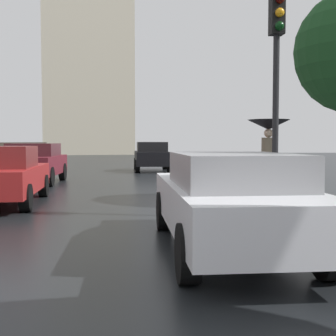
{
  "coord_description": "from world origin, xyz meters",
  "views": [
    {
      "loc": [
        1.47,
        -1.7,
        1.5
      ],
      "look_at": [
        2.28,
        8.01,
        0.94
      ],
      "focal_mm": 48.81,
      "sensor_mm": 36.0,
      "label": 1
    }
  ],
  "objects_px": {
    "car_white_near_kerb": "(229,199)",
    "car_black_behind_camera": "(152,156)",
    "traffic_light": "(277,62)",
    "pedestrian_with_umbrella_far": "(269,135)",
    "car_red_far_lane": "(3,175)",
    "car_maroon_mid_road": "(34,162)"
  },
  "relations": [
    {
      "from": "car_red_far_lane",
      "to": "traffic_light",
      "type": "bearing_deg",
      "value": 153.64
    },
    {
      "from": "car_maroon_mid_road",
      "to": "car_white_near_kerb",
      "type": "bearing_deg",
      "value": 115.52
    },
    {
      "from": "car_white_near_kerb",
      "to": "pedestrian_with_umbrella_far",
      "type": "relative_size",
      "value": 2.39
    },
    {
      "from": "car_maroon_mid_road",
      "to": "pedestrian_with_umbrella_far",
      "type": "bearing_deg",
      "value": 142.31
    },
    {
      "from": "car_black_behind_camera",
      "to": "pedestrian_with_umbrella_far",
      "type": "relative_size",
      "value": 2.05
    },
    {
      "from": "car_white_near_kerb",
      "to": "traffic_light",
      "type": "xyz_separation_m",
      "value": [
        1.46,
        2.5,
        2.32
      ]
    },
    {
      "from": "car_red_far_lane",
      "to": "pedestrian_with_umbrella_far",
      "type": "distance_m",
      "value": 6.59
    },
    {
      "from": "car_white_near_kerb",
      "to": "car_black_behind_camera",
      "type": "bearing_deg",
      "value": 90.14
    },
    {
      "from": "car_maroon_mid_road",
      "to": "traffic_light",
      "type": "height_order",
      "value": "traffic_light"
    },
    {
      "from": "car_white_near_kerb",
      "to": "car_black_behind_camera",
      "type": "relative_size",
      "value": 1.17
    },
    {
      "from": "car_maroon_mid_road",
      "to": "car_red_far_lane",
      "type": "height_order",
      "value": "car_maroon_mid_road"
    },
    {
      "from": "car_red_far_lane",
      "to": "pedestrian_with_umbrella_far",
      "type": "relative_size",
      "value": 2.19
    },
    {
      "from": "car_white_near_kerb",
      "to": "car_red_far_lane",
      "type": "relative_size",
      "value": 1.09
    },
    {
      "from": "car_black_behind_camera",
      "to": "car_red_far_lane",
      "type": "relative_size",
      "value": 0.94
    },
    {
      "from": "car_white_near_kerb",
      "to": "car_maroon_mid_road",
      "type": "relative_size",
      "value": 1.17
    },
    {
      "from": "car_maroon_mid_road",
      "to": "car_black_behind_camera",
      "type": "bearing_deg",
      "value": -123.37
    },
    {
      "from": "car_maroon_mid_road",
      "to": "traffic_light",
      "type": "relative_size",
      "value": 0.94
    },
    {
      "from": "car_white_near_kerb",
      "to": "pedestrian_with_umbrella_far",
      "type": "bearing_deg",
      "value": 66.79
    },
    {
      "from": "traffic_light",
      "to": "car_black_behind_camera",
      "type": "bearing_deg",
      "value": 96.48
    },
    {
      "from": "car_white_near_kerb",
      "to": "car_red_far_lane",
      "type": "xyz_separation_m",
      "value": [
        -4.39,
        5.06,
        -0.01
      ]
    },
    {
      "from": "car_maroon_mid_road",
      "to": "car_red_far_lane",
      "type": "bearing_deg",
      "value": 95.73
    },
    {
      "from": "car_maroon_mid_road",
      "to": "car_black_behind_camera",
      "type": "relative_size",
      "value": 1.0
    }
  ]
}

